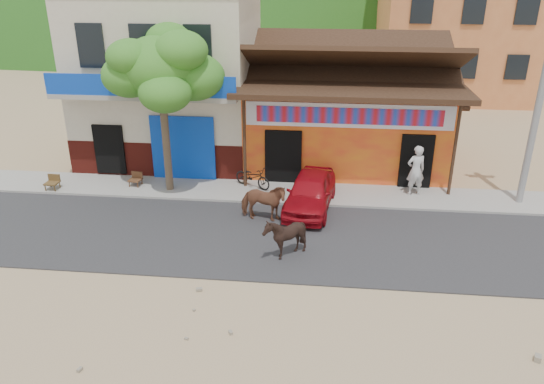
{
  "coord_description": "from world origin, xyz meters",
  "views": [
    {
      "loc": [
        1.18,
        -12.13,
        8.08
      ],
      "look_at": [
        -0.42,
        3.0,
        1.4
      ],
      "focal_mm": 35.0,
      "sensor_mm": 36.0,
      "label": 1
    }
  ],
  "objects": [
    {
      "name": "dance_club",
      "position": [
        2.0,
        10.0,
        1.8
      ],
      "size": [
        8.0,
        6.0,
        3.6
      ],
      "primitive_type": "cube",
      "color": "orange",
      "rests_on": "ground"
    },
    {
      "name": "scooter",
      "position": [
        -1.5,
        6.3,
        0.54
      ],
      "size": [
        1.65,
        1.26,
        0.83
      ],
      "primitive_type": "imported",
      "rotation": [
        0.0,
        0.0,
        1.05
      ],
      "color": "black",
      "rests_on": "sidewalk"
    },
    {
      "name": "tree",
      "position": [
        -4.6,
        5.8,
        3.12
      ],
      "size": [
        3.0,
        3.0,
        6.0
      ],
      "primitive_type": null,
      "color": "#2D721E",
      "rests_on": "sidewalk"
    },
    {
      "name": "cow_dark",
      "position": [
        0.13,
        1.41,
        0.7
      ],
      "size": [
        1.23,
        1.11,
        1.32
      ],
      "primitive_type": "imported",
      "rotation": [
        0.0,
        0.0,
        -1.61
      ],
      "color": "black",
      "rests_on": "road"
    },
    {
      "name": "pedestrian",
      "position": [
        4.5,
        6.26,
        1.06
      ],
      "size": [
        0.79,
        0.63,
        1.89
      ],
      "primitive_type": "imported",
      "rotation": [
        0.0,
        0.0,
        3.43
      ],
      "color": "silver",
      "rests_on": "sidewalk"
    },
    {
      "name": "sidewalk",
      "position": [
        0.0,
        6.0,
        0.06
      ],
      "size": [
        60.0,
        2.0,
        0.12
      ],
      "primitive_type": "cube",
      "color": "gray",
      "rests_on": "ground"
    },
    {
      "name": "red_car",
      "position": [
        0.74,
        4.8,
        0.68
      ],
      "size": [
        1.98,
        3.9,
        1.27
      ],
      "primitive_type": "imported",
      "rotation": [
        0.0,
        0.0,
        -0.13
      ],
      "color": "#9F0B15",
      "rests_on": "road"
    },
    {
      "name": "cafe_chair_right",
      "position": [
        -6.0,
        5.98,
        0.59
      ],
      "size": [
        0.49,
        0.49,
        0.95
      ],
      "primitive_type": null,
      "rotation": [
        0.0,
        0.0,
        -0.13
      ],
      "color": "#50301A",
      "rests_on": "sidewalk"
    },
    {
      "name": "road",
      "position": [
        0.0,
        2.5,
        0.02
      ],
      "size": [
        60.0,
        5.0,
        0.04
      ],
      "primitive_type": "cube",
      "color": "#28282B",
      "rests_on": "ground"
    },
    {
      "name": "cafe_building",
      "position": [
        -5.5,
        10.0,
        3.5
      ],
      "size": [
        7.0,
        6.0,
        7.0
      ],
      "primitive_type": "cube",
      "color": "beige",
      "rests_on": "ground"
    },
    {
      "name": "cow_tan",
      "position": [
        -0.79,
        3.69,
        0.71
      ],
      "size": [
        1.65,
        0.89,
        1.34
      ],
      "primitive_type": "imported",
      "rotation": [
        0.0,
        0.0,
        1.46
      ],
      "color": "brown",
      "rests_on": "road"
    },
    {
      "name": "cafe_chair_left",
      "position": [
        -9.0,
        5.3,
        0.62
      ],
      "size": [
        0.49,
        0.49,
        1.01
      ],
      "primitive_type": null,
      "rotation": [
        0.0,
        0.0,
        -0.04
      ],
      "color": "#523B1B",
      "rests_on": "sidewalk"
    },
    {
      "name": "utility_pole",
      "position": [
        8.2,
        6.0,
        4.12
      ],
      "size": [
        0.24,
        0.24,
        8.0
      ],
      "primitive_type": "cylinder",
      "color": "gray",
      "rests_on": "sidewalk"
    },
    {
      "name": "ground",
      "position": [
        0.0,
        0.0,
        0.0
      ],
      "size": [
        120.0,
        120.0,
        0.0
      ],
      "primitive_type": "plane",
      "color": "#9E825B",
      "rests_on": "ground"
    }
  ]
}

